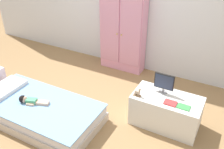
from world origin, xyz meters
TOP-DOWN VIEW (x-y plane):
  - ground_plane at (0.00, 0.00)m, footprint 10.00×10.00m
  - bed at (-0.44, -0.34)m, footprint 1.61×0.82m
  - pillow at (-1.04, -0.34)m, footprint 0.32×0.58m
  - doll at (-0.55, -0.39)m, footprint 0.38×0.19m
  - wardrobe at (-0.10, 1.40)m, footprint 0.75×0.28m
  - tv_stand at (1.03, 0.33)m, footprint 0.83×0.44m
  - tv_monitor at (0.95, 0.41)m, footprint 0.24×0.10m
  - rocking_horse_toy at (0.70, 0.19)m, footprint 0.10×0.04m
  - book_red at (1.09, 0.23)m, footprint 0.14×0.11m
  - book_green at (1.25, 0.23)m, footprint 0.15×0.10m

SIDE VIEW (x-z plane):
  - ground_plane at x=0.00m, z-range -0.02..0.00m
  - bed at x=-0.44m, z-range 0.00..0.26m
  - tv_stand at x=1.03m, z-range 0.00..0.42m
  - pillow at x=-1.04m, z-range 0.26..0.31m
  - doll at x=-0.55m, z-range 0.25..0.34m
  - book_green at x=1.25m, z-range 0.42..0.43m
  - book_red at x=1.09m, z-range 0.42..0.43m
  - rocking_horse_toy at x=0.70m, z-range 0.41..0.53m
  - tv_monitor at x=0.95m, z-range 0.44..0.70m
  - wardrobe at x=-0.10m, z-range 0.00..1.36m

